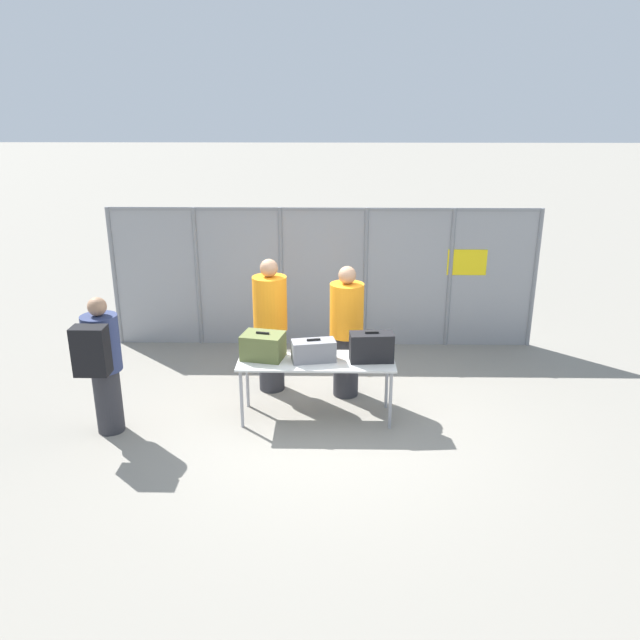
% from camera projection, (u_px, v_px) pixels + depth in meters
% --- Properties ---
extents(ground_plane, '(120.00, 120.00, 0.00)m').
position_uv_depth(ground_plane, '(320.00, 420.00, 7.57)').
color(ground_plane, gray).
extents(fence_section, '(6.58, 0.07, 2.18)m').
position_uv_depth(fence_section, '(324.00, 275.00, 9.63)').
color(fence_section, gray).
rests_on(fence_section, ground_plane).
extents(inspection_table, '(1.86, 0.65, 0.75)m').
position_uv_depth(inspection_table, '(316.00, 365.00, 7.43)').
color(inspection_table, silver).
rests_on(inspection_table, ground_plane).
extents(suitcase_olive, '(0.54, 0.45, 0.33)m').
position_uv_depth(suitcase_olive, '(263.00, 346.00, 7.42)').
color(suitcase_olive, '#566033').
rests_on(suitcase_olive, inspection_table).
extents(suitcase_grey, '(0.54, 0.32, 0.28)m').
position_uv_depth(suitcase_grey, '(314.00, 351.00, 7.34)').
color(suitcase_grey, slate).
rests_on(suitcase_grey, inspection_table).
extents(suitcase_black, '(0.53, 0.28, 0.37)m').
position_uv_depth(suitcase_black, '(371.00, 347.00, 7.33)').
color(suitcase_black, black).
rests_on(suitcase_black, inspection_table).
extents(traveler_hooded, '(0.40, 0.63, 1.63)m').
position_uv_depth(traveler_hooded, '(102.00, 362.00, 6.99)').
color(traveler_hooded, '#2D2D33').
rests_on(traveler_hooded, ground_plane).
extents(security_worker_near, '(0.43, 0.43, 1.74)m').
position_uv_depth(security_worker_near, '(346.00, 330.00, 7.96)').
color(security_worker_near, '#2D2D33').
rests_on(security_worker_near, ground_plane).
extents(security_worker_far, '(0.44, 0.44, 1.79)m').
position_uv_depth(security_worker_far, '(270.00, 324.00, 8.12)').
color(security_worker_far, '#2D2D33').
rests_on(security_worker_far, ground_plane).
extents(utility_trailer, '(3.50, 2.06, 0.63)m').
position_uv_depth(utility_trailer, '(407.00, 281.00, 12.16)').
color(utility_trailer, '#4C6B47').
rests_on(utility_trailer, ground_plane).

